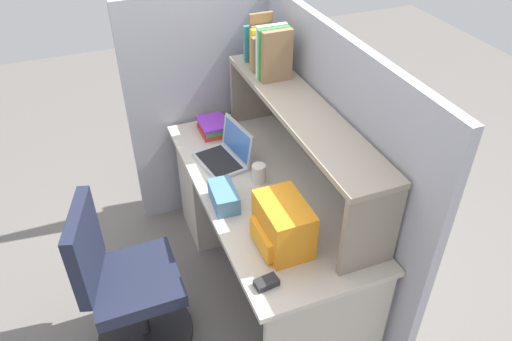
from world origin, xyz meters
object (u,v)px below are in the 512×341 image
backpack (282,226)px  paper_cup (259,173)px  tissue_box (224,197)px  office_chair (126,289)px  laptop (226,154)px  computer_mouse (266,283)px

backpack → paper_cup: size_ratio=2.90×
paper_cup → tissue_box: size_ratio=0.47×
tissue_box → office_chair: (0.08, -0.57, -0.39)m
laptop → tissue_box: (0.36, -0.14, -0.00)m
laptop → office_chair: 0.92m
backpack → laptop: bearing=-178.3°
backpack → tissue_box: backpack is taller
laptop → paper_cup: size_ratio=3.35×
backpack → computer_mouse: size_ratio=2.88×
laptop → backpack: (0.74, 0.02, 0.07)m
office_chair → laptop: bearing=-41.9°
backpack → computer_mouse: bearing=-38.5°
backpack → office_chair: bearing=-112.0°
computer_mouse → paper_cup: paper_cup is taller
tissue_box → office_chair: 0.70m
computer_mouse → office_chair: (-0.50, -0.57, -0.35)m
tissue_box → office_chair: size_ratio=0.24×
backpack → computer_mouse: 0.28m
computer_mouse → laptop: bearing=165.4°
computer_mouse → tissue_box: tissue_box is taller
computer_mouse → tissue_box: size_ratio=0.47×
backpack → tissue_box: bearing=-157.0°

